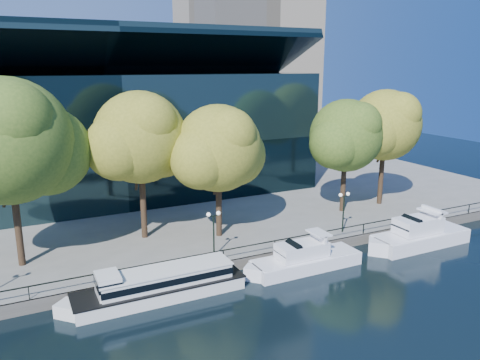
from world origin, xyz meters
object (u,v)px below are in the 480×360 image
tree_5 (386,127)px  lamp_1 (214,224)px  tree_2 (142,139)px  tree_3 (220,150)px  tour_boat (156,284)px  cruiser_near (302,259)px  tree_4 (347,137)px  tree_1 (11,144)px  lamp_2 (344,203)px  cruiser_far (417,235)px

tree_5 → lamp_1: size_ratio=3.33×
tree_2 → tree_3: (6.59, -2.71, -1.08)m
tour_boat → tree_3: bearing=41.5°
cruiser_near → tree_4: size_ratio=0.86×
cruiser_near → tree_3: size_ratio=0.86×
tree_4 → tree_1: bearing=-179.6°
lamp_2 → tour_boat: bearing=-170.8°
tree_3 → tree_5: 21.50m
tree_4 → tree_5: 5.86m
tree_2 → tree_4: 22.31m
cruiser_near → tree_5: tree_5 is taller
tour_boat → tree_4: tree_4 is taller
tree_4 → lamp_2: 8.96m
tour_boat → tree_4: (24.33, 8.77, 8.27)m
tour_boat → lamp_1: (6.07, 3.22, 2.85)m
tree_2 → tree_3: bearing=-22.4°
tree_4 → lamp_1: 19.84m
lamp_1 → lamp_2: same height
cruiser_near → tree_4: 17.16m
tree_4 → lamp_2: size_ratio=3.11×
lamp_1 → tree_4: bearing=16.9°
tree_4 → tree_5: size_ratio=0.94×
tree_4 → tree_5: (5.80, 0.34, 0.77)m
cruiser_near → cruiser_far: 12.86m
tour_boat → tree_3: (8.68, 7.67, 8.24)m
tree_2 → tree_5: size_ratio=1.03×
cruiser_far → tree_2: tree_2 is taller
tree_3 → tree_4: bearing=4.0°
tour_boat → cruiser_near: cruiser_near is taller
tour_boat → tree_5: (30.12, 9.11, 9.03)m
cruiser_near → lamp_1: size_ratio=2.69×
cruiser_near → lamp_2: lamp_2 is taller
lamp_2 → tree_1: bearing=169.5°
tree_1 → lamp_1: tree_1 is taller
cruiser_near → cruiser_far: (12.85, -0.44, 0.20)m
tree_3 → lamp_1: size_ratio=3.13×
tree_2 → tree_5: bearing=-2.6°
tree_1 → tree_2: tree_1 is taller
cruiser_far → tree_1: bearing=164.4°
cruiser_near → lamp_1: bearing=150.1°
cruiser_near → tree_5: (17.49, 9.66, 9.19)m
cruiser_far → lamp_2: lamp_2 is taller
tree_4 → tree_5: tree_5 is taller
cruiser_far → lamp_1: 20.06m
tree_2 → tree_1: bearing=-170.2°
tree_2 → tree_3: tree_2 is taller
tree_5 → lamp_1: bearing=-166.2°
tour_boat → tree_2: (2.10, 10.38, 9.32)m
cruiser_near → tree_1: (-21.28, 9.07, 10.13)m
cruiser_near → tree_2: bearing=133.9°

